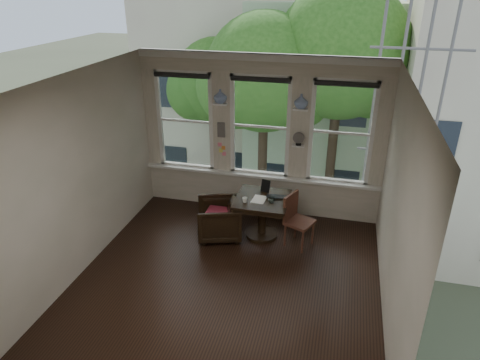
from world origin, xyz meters
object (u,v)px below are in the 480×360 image
(table, at_px, (262,217))
(side_chair_right, at_px, (300,222))
(armchair_left, at_px, (219,219))
(laptop, at_px, (276,198))
(mug, at_px, (245,200))

(table, bearing_deg, side_chair_right, -11.49)
(armchair_left, height_order, side_chair_right, side_chair_right)
(table, relative_size, side_chair_right, 0.98)
(laptop, relative_size, mug, 3.84)
(armchair_left, height_order, mug, mug)
(armchair_left, xyz_separation_m, laptop, (0.96, 0.22, 0.42))
(table, height_order, armchair_left, table)
(side_chair_right, bearing_deg, laptop, 92.93)
(table, distance_m, laptop, 0.45)
(laptop, bearing_deg, side_chair_right, -24.50)
(table, height_order, side_chair_right, side_chair_right)
(side_chair_right, relative_size, laptop, 2.64)
(side_chair_right, height_order, mug, side_chair_right)
(side_chair_right, xyz_separation_m, mug, (-0.93, -0.08, 0.33))
(side_chair_right, bearing_deg, armchair_left, 116.10)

